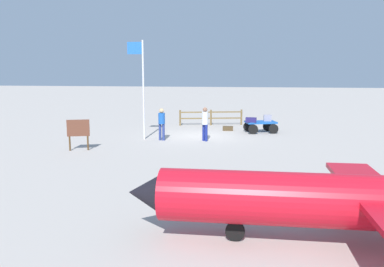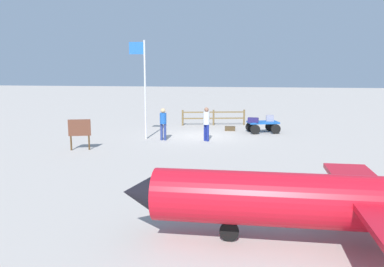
{
  "view_description": "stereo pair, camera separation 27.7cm",
  "coord_description": "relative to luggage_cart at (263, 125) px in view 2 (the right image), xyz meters",
  "views": [
    {
      "loc": [
        -2.68,
        22.39,
        3.83
      ],
      "look_at": [
        -0.47,
        6.0,
        1.13
      ],
      "focal_mm": 37.6,
      "sensor_mm": 36.0,
      "label": 1
    },
    {
      "loc": [
        -2.95,
        22.35,
        3.83
      ],
      "look_at": [
        -0.47,
        6.0,
        1.13
      ],
      "focal_mm": 37.6,
      "sensor_mm": 36.0,
      "label": 2
    }
  ],
  "objects": [
    {
      "name": "luggage_cart",
      "position": [
        0.0,
        0.0,
        0.0
      ],
      "size": [
        2.07,
        1.65,
        0.67
      ],
      "color": "#1A54AD",
      "rests_on": "ground"
    },
    {
      "name": "suitcase_navy",
      "position": [
        1.96,
        -0.48,
        -0.34
      ],
      "size": [
        0.65,
        0.37,
        0.27
      ],
      "color": "#453621",
      "rests_on": "ground"
    },
    {
      "name": "signboard",
      "position": [
        8.63,
        6.52,
        0.49
      ],
      "size": [
        1.0,
        0.36,
        1.46
      ],
      "color": "#4C3319",
      "rests_on": "ground"
    },
    {
      "name": "suitcase_tan",
      "position": [
        0.57,
        0.5,
        0.34
      ],
      "size": [
        0.65,
        0.35,
        0.28
      ],
      "color": "navy",
      "rests_on": "luggage_cart"
    },
    {
      "name": "ground_plane",
      "position": [
        3.57,
        1.8,
        -0.47
      ],
      "size": [
        120.0,
        120.0,
        0.0
      ],
      "primitive_type": "plane",
      "color": "#ABA29A"
    },
    {
      "name": "flagpole",
      "position": [
        6.44,
        3.13,
        2.66
      ],
      "size": [
        0.88,
        0.1,
        5.29
      ],
      "color": "silver",
      "rests_on": "ground"
    },
    {
      "name": "wooden_fence",
      "position": [
        3.21,
        -2.72,
        0.14
      ],
      "size": [
        4.2,
        0.98,
        1.05
      ],
      "color": "brown",
      "rests_on": "ground"
    },
    {
      "name": "airplane_near",
      "position": [
        -1.67,
        15.63,
        0.57
      ],
      "size": [
        10.18,
        5.74,
        2.81
      ],
      "color": "red",
      "rests_on": "ground"
    },
    {
      "name": "worker_trailing",
      "position": [
        5.32,
        3.38,
        0.55
      ],
      "size": [
        0.41,
        0.41,
        1.72
      ],
      "color": "navy",
      "rests_on": "ground"
    },
    {
      "name": "suitcase_olive",
      "position": [
        -0.43,
        -0.25,
        0.39
      ],
      "size": [
        0.46,
        0.34,
        0.37
      ],
      "color": "gray",
      "rests_on": "luggage_cart"
    },
    {
      "name": "worker_lead",
      "position": [
        3.0,
        3.29,
        0.58
      ],
      "size": [
        0.46,
        0.46,
        1.8
      ],
      "color": "navy",
      "rests_on": "ground"
    }
  ]
}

